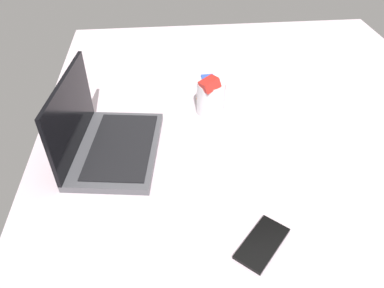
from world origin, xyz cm
name	(u,v)px	position (x,y,z in cm)	size (l,w,h in cm)	color
bed_mattress	(267,164)	(0.00, 0.00, 9.00)	(180.00, 140.00, 18.00)	silver
laptop	(105,139)	(0.37, 48.40, 22.41)	(35.90, 27.41, 23.00)	#4C4C51
snack_cup	(210,96)	(17.38, 16.10, 24.07)	(11.41, 9.87, 14.37)	silver
cell_phone	(262,243)	(-34.84, 11.49, 18.40)	(6.80, 14.00, 0.80)	black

